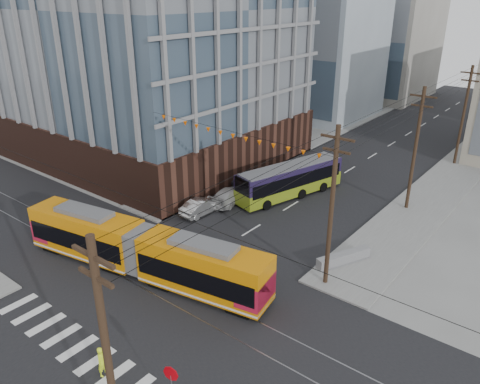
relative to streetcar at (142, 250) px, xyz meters
name	(u,v)px	position (x,y,z in m)	size (l,w,h in m)	color
ground	(113,315)	(2.07, -4.26, -1.82)	(160.00, 160.00, 0.00)	slate
office_building	(143,28)	(-19.93, 18.74, 12.48)	(30.00, 25.00, 28.60)	#381E16
bg_bldg_nw_near	(312,55)	(-14.93, 47.74, 7.18)	(18.00, 16.00, 18.00)	#8C99A5
bg_bldg_nw_far	(384,40)	(-11.93, 67.74, 8.18)	(16.00, 18.00, 20.00)	gray
utility_pole_near	(109,367)	(10.57, -10.26, 3.68)	(0.30, 0.30, 11.00)	black
streetcar	(142,250)	(0.00, 0.00, 0.00)	(18.93, 2.66, 3.65)	orange
city_bus	(290,180)	(0.66, 17.67, -0.21)	(2.46, 11.36, 3.22)	#1E1436
parked_car_silver	(202,206)	(-3.27, 9.53, -1.12)	(1.50, 4.30, 1.42)	#B0B0B0
parked_car_white	(229,195)	(-2.84, 12.85, -1.11)	(2.00, 4.93, 1.43)	#B4B4B4
parked_car_grey	(257,181)	(-2.91, 17.29, -1.12)	(2.35, 5.09, 1.41)	#40424D
pedestrian	(102,362)	(5.61, -7.54, -0.97)	(0.62, 0.41, 1.71)	#E3FF20
jersey_barrier	(344,258)	(10.37, 9.77, -1.38)	(0.99, 4.39, 0.88)	slate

